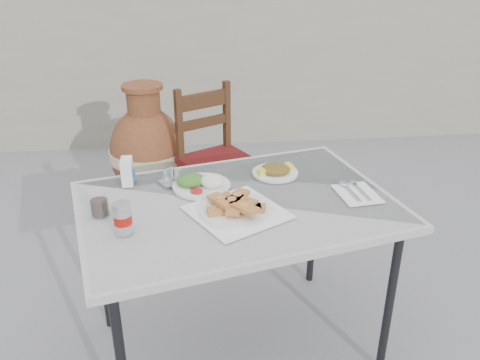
{
  "coord_description": "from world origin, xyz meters",
  "views": [
    {
      "loc": [
        -0.34,
        -1.72,
        1.63
      ],
      "look_at": [
        -0.16,
        0.02,
        0.78
      ],
      "focal_mm": 38.0,
      "sensor_mm": 36.0,
      "label": 1
    }
  ],
  "objects": [
    {
      "name": "chair",
      "position": [
        -0.21,
        1.03,
        0.44
      ],
      "size": [
        0.51,
        0.51,
        0.86
      ],
      "rotation": [
        0.0,
        0.0,
        0.49
      ],
      "color": "#39240F",
      "rests_on": "ground"
    },
    {
      "name": "salad_chopped_plate",
      "position": [
        0.0,
        0.2,
        0.73
      ],
      "size": [
        0.19,
        0.19,
        0.04
      ],
      "color": "white",
      "rests_on": "cafe_table"
    },
    {
      "name": "napkin_holder",
      "position": [
        -0.61,
        0.18,
        0.77
      ],
      "size": [
        0.06,
        0.09,
        0.11
      ],
      "rotation": [
        0.0,
        0.0,
        0.03
      ],
      "color": "white",
      "rests_on": "cafe_table"
    },
    {
      "name": "terracotta_urn",
      "position": [
        -0.62,
        1.28,
        0.39
      ],
      "size": [
        0.48,
        0.48,
        0.83
      ],
      "color": "brown",
      "rests_on": "ground"
    },
    {
      "name": "salad_rice_plate",
      "position": [
        -0.31,
        0.1,
        0.74
      ],
      "size": [
        0.23,
        0.23,
        0.06
      ],
      "color": "white",
      "rests_on": "cafe_table"
    },
    {
      "name": "back_wall",
      "position": [
        0.0,
        2.5,
        0.6
      ],
      "size": [
        6.0,
        0.25,
        1.2
      ],
      "primitive_type": "cube",
      "color": "gray",
      "rests_on": "ground"
    },
    {
      "name": "cola_glass",
      "position": [
        -0.68,
        -0.08,
        0.76
      ],
      "size": [
        0.07,
        0.07,
        0.1
      ],
      "color": "white",
      "rests_on": "cafe_table"
    },
    {
      "name": "condiment_caddy",
      "position": [
        -0.43,
        0.15,
        0.74
      ],
      "size": [
        0.12,
        0.11,
        0.07
      ],
      "rotation": [
        0.0,
        0.0,
        0.54
      ],
      "color": "silver",
      "rests_on": "cafe_table"
    },
    {
      "name": "soda_can",
      "position": [
        -0.58,
        -0.21,
        0.77
      ],
      "size": [
        0.06,
        0.06,
        0.11
      ],
      "color": "silver",
      "rests_on": "cafe_table"
    },
    {
      "name": "ground",
      "position": [
        0.0,
        0.0,
        0.0
      ],
      "size": [
        80.0,
        80.0,
        0.0
      ],
      "primitive_type": "plane",
      "color": "slate",
      "rests_on": "ground"
    },
    {
      "name": "cutlery_napkin",
      "position": [
        0.29,
        -0.0,
        0.72
      ],
      "size": [
        0.17,
        0.21,
        0.01
      ],
      "rotation": [
        0.0,
        0.0,
        0.13
      ],
      "color": "white",
      "rests_on": "cafe_table"
    },
    {
      "name": "cafe_table",
      "position": [
        -0.18,
        -0.03,
        0.67
      ],
      "size": [
        1.33,
        1.06,
        0.72
      ],
      "rotation": [
        0.0,
        0.0,
        0.24
      ],
      "color": "black",
      "rests_on": "ground"
    },
    {
      "name": "pide_plate",
      "position": [
        -0.19,
        -0.11,
        0.75
      ],
      "size": [
        0.42,
        0.42,
        0.06
      ],
      "rotation": [
        0.0,
        0.0,
        0.51
      ],
      "color": "white",
      "rests_on": "cafe_table"
    }
  ]
}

